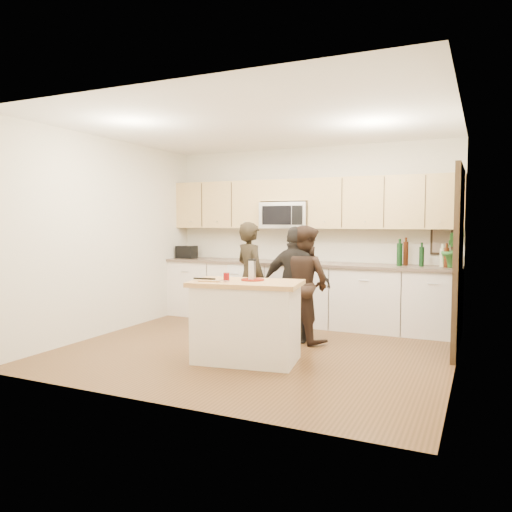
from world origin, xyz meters
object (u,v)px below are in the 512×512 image
at_px(island, 246,321).
at_px(woman_left, 250,277).
at_px(woman_right, 296,284).
at_px(toaster, 187,252).
at_px(woman_center, 304,284).

relative_size(island, woman_left, 0.84).
bearing_deg(woman_right, woman_left, -35.67).
height_order(toaster, woman_right, woman_right).
bearing_deg(island, toaster, 125.98).
xyz_separation_m(woman_center, woman_right, (-0.08, -0.08, -0.01)).
relative_size(woman_left, woman_center, 1.03).
bearing_deg(woman_center, toaster, 0.47).
relative_size(woman_center, woman_right, 1.01).
height_order(island, woman_right, woman_right).
distance_m(woman_left, woman_center, 0.92).
relative_size(island, woman_right, 0.86).
height_order(toaster, woman_center, woman_center).
xyz_separation_m(island, woman_center, (0.27, 1.14, 0.30)).
distance_m(island, woman_right, 1.12).
xyz_separation_m(woman_left, woman_center, (0.89, -0.26, -0.02)).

